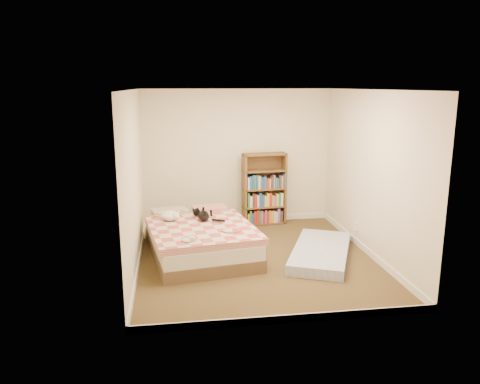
{
  "coord_description": "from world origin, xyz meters",
  "views": [
    {
      "loc": [
        -1.21,
        -6.57,
        2.56
      ],
      "look_at": [
        -0.2,
        0.3,
        0.97
      ],
      "focal_mm": 35.0,
      "sensor_mm": 36.0,
      "label": 1
    }
  ],
  "objects": [
    {
      "name": "black_cat",
      "position": [
        -0.75,
        0.55,
        0.56
      ],
      "size": [
        0.34,
        0.66,
        0.15
      ],
      "rotation": [
        0.0,
        0.0,
        0.5
      ],
      "color": "black",
      "rests_on": "bed"
    },
    {
      "name": "bed",
      "position": [
        -0.83,
        0.34,
        0.25
      ],
      "size": [
        1.76,
        2.26,
        0.55
      ],
      "rotation": [
        0.0,
        0.0,
        0.16
      ],
      "color": "brown",
      "rests_on": "room"
    },
    {
      "name": "floor_mattress",
      "position": [
        0.99,
        -0.09,
        0.08
      ],
      "size": [
        1.43,
        1.92,
        0.16
      ],
      "primitive_type": "cube",
      "rotation": [
        0.0,
        0.0,
        -0.42
      ],
      "color": "#6C7CB5",
      "rests_on": "room"
    },
    {
      "name": "bookshelf",
      "position": [
        0.47,
        1.8,
        0.51
      ],
      "size": [
        0.83,
        0.34,
        1.34
      ],
      "rotation": [
        0.0,
        0.0,
        0.09
      ],
      "color": "brown",
      "rests_on": "room"
    },
    {
      "name": "room",
      "position": [
        0.0,
        0.0,
        1.2
      ],
      "size": [
        3.51,
        4.01,
        2.51
      ],
      "color": "#4E3C21",
      "rests_on": "ground"
    },
    {
      "name": "white_dog",
      "position": [
        -1.26,
        0.56,
        0.57
      ],
      "size": [
        0.3,
        0.31,
        0.15
      ],
      "rotation": [
        0.0,
        0.0,
        0.0
      ],
      "color": "white",
      "rests_on": "bed"
    }
  ]
}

